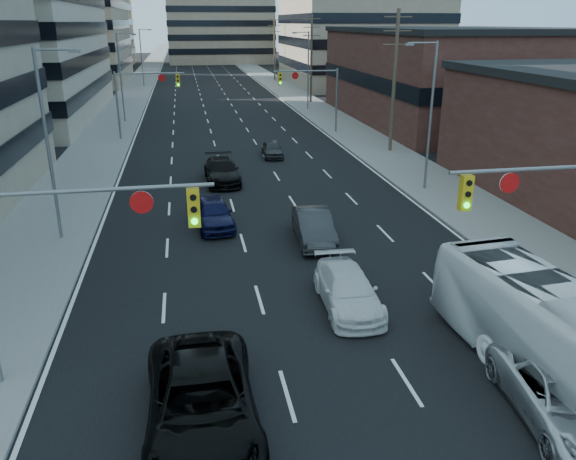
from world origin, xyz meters
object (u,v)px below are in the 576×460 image
(white_van, at_px, (348,290))
(transit_bus, at_px, (576,351))
(black_pickup, at_px, (202,403))
(silver_suv, at_px, (563,398))
(sedan_blue, at_px, (214,213))

(white_van, distance_m, transit_bus, 7.95)
(white_van, bearing_deg, black_pickup, -131.66)
(silver_suv, bearing_deg, black_pickup, 178.52)
(white_van, relative_size, sedan_blue, 1.08)
(silver_suv, relative_size, transit_bus, 0.46)
(black_pickup, relative_size, sedan_blue, 1.38)
(white_van, distance_m, sedan_blue, 10.68)
(silver_suv, relative_size, sedan_blue, 1.16)
(silver_suv, distance_m, transit_bus, 1.40)
(black_pickup, bearing_deg, transit_bus, -3.56)
(white_van, xyz_separation_m, transit_bus, (4.63, -6.41, 0.86))
(black_pickup, xyz_separation_m, white_van, (5.59, 5.87, -0.16))
(sedan_blue, bearing_deg, white_van, -70.56)
(white_van, xyz_separation_m, silver_suv, (3.83, -7.20, 0.02))
(black_pickup, xyz_separation_m, sedan_blue, (1.17, 15.59, -0.09))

